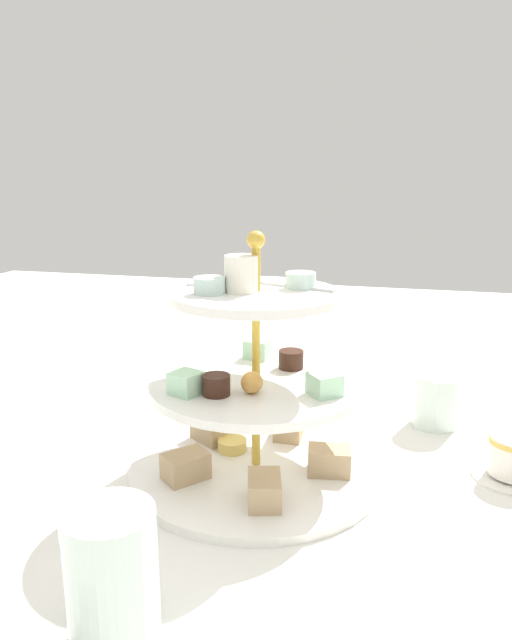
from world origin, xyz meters
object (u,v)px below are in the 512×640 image
(tiered_serving_stand, at_px, (255,406))
(butter_knife_left, at_px, (6,444))
(water_glass_short_left, at_px, (436,400))
(water_glass_tall_right, at_px, (112,579))

(tiered_serving_stand, distance_m, butter_knife_left, 0.34)
(water_glass_short_left, bearing_deg, water_glass_tall_right, 62.29)
(water_glass_short_left, relative_size, butter_knife_left, 0.43)
(water_glass_tall_right, distance_m, butter_knife_left, 0.40)
(butter_knife_left, bearing_deg, water_glass_tall_right, 53.47)
(water_glass_tall_right, distance_m, water_glass_short_left, 0.53)
(water_glass_tall_right, bearing_deg, water_glass_short_left, -117.71)
(tiered_serving_stand, bearing_deg, water_glass_tall_right, 82.45)
(water_glass_tall_right, height_order, butter_knife_left, water_glass_tall_right)
(tiered_serving_stand, relative_size, water_glass_short_left, 4.05)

